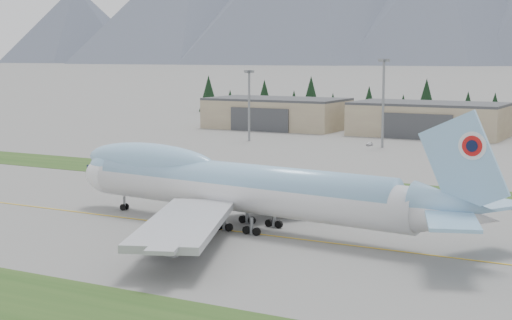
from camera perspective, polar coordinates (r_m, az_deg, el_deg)
The scene contains 9 objects.
ground at distance 115.53m, azimuth -1.15°, elevation -5.26°, with size 7000.00×7000.00×0.00m, color slate.
grass_strip_near at distance 85.71m, azimuth -13.97°, elevation -10.10°, with size 400.00×14.00×0.08m, color #284A1A.
grass_strip_far at distance 155.53m, azimuth 7.05°, elevation -1.97°, with size 400.00×18.00×0.08m, color #284A1A.
taxiway_line_main at distance 115.53m, azimuth -1.15°, elevation -5.26°, with size 400.00×0.40×0.02m, color yellow.
boeing_747_freighter at distance 117.24m, azimuth -1.18°, elevation -1.92°, with size 73.00×62.55×19.18m.
hangar_left at distance 278.60m, azimuth 1.52°, elevation 3.42°, with size 48.00×26.60×10.80m.
hangar_center at distance 258.51m, azimuth 12.47°, elevation 2.92°, with size 48.00×26.60×10.80m.
service_vehicle_a at distance 227.54m, azimuth 8.26°, elevation 1.04°, with size 1.27×3.16×1.08m, color white.
service_vehicle_b at distance 220.29m, azimuth 15.75°, elevation 0.62°, with size 1.09×3.10×1.02m, color gold.
Camera 1 is at (55.57, -97.96, 25.75)m, focal length 55.00 mm.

